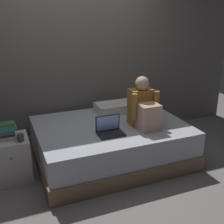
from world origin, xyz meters
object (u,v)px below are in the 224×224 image
object	(u,v)px
person_sitting	(144,108)
laptop	(110,129)
book_stack	(6,131)
bed	(111,142)
nightstand	(11,159)
pillow	(115,107)
mug	(21,138)

from	to	relation	value
person_sitting	laptop	xyz separation A→B (m)	(-0.50, -0.07, -0.20)
person_sitting	book_stack	xyz separation A→B (m)	(-1.69, 0.25, -0.15)
bed	book_stack	xyz separation A→B (m)	(-1.31, 0.04, 0.37)
nightstand	book_stack	distance (m)	0.36
laptop	pillow	world-z (taller)	laptop
nightstand	book_stack	world-z (taller)	book_stack
bed	mug	distance (m)	1.22
nightstand	laptop	xyz separation A→B (m)	(1.17, -0.31, 0.32)
nightstand	person_sitting	size ratio (longest dim) A/B	0.81
nightstand	pillow	bearing A→B (deg)	15.17
pillow	person_sitting	bearing A→B (deg)	-79.55
bed	person_sitting	size ratio (longest dim) A/B	3.05
laptop	pillow	size ratio (longest dim) A/B	0.57
bed	pillow	world-z (taller)	pillow
pillow	book_stack	world-z (taller)	book_stack
nightstand	book_stack	xyz separation A→B (m)	(-0.01, 0.01, 0.36)
person_sitting	bed	bearing A→B (deg)	150.44
laptop	mug	distance (m)	1.06
nightstand	book_stack	bearing A→B (deg)	141.46
nightstand	mug	bearing A→B (deg)	-42.69
person_sitting	pillow	xyz separation A→B (m)	(-0.12, 0.66, -0.19)
person_sitting	laptop	size ratio (longest dim) A/B	2.05
pillow	mug	size ratio (longest dim) A/B	6.22
bed	book_stack	size ratio (longest dim) A/B	8.55
mug	bed	bearing A→B (deg)	4.42
nightstand	pillow	distance (m)	1.64
bed	nightstand	bearing A→B (deg)	178.71
pillow	mug	world-z (taller)	pillow
laptop	mug	size ratio (longest dim) A/B	3.56
nightstand	person_sitting	world-z (taller)	person_sitting
pillow	bed	bearing A→B (deg)	-119.21
person_sitting	mug	world-z (taller)	person_sitting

